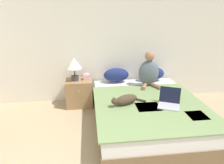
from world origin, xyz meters
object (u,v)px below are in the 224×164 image
at_px(pillow_near, 116,75).
at_px(cat_tabby, 125,100).
at_px(pillow_far, 152,74).
at_px(person_sitting, 149,72).
at_px(table_lamp, 74,65).
at_px(bed, 146,112).
at_px(laptop_open, 169,102).
at_px(tissue_box, 86,77).
at_px(nightstand, 79,93).

relative_size(pillow_near, cat_tabby, 0.89).
xyz_separation_m(pillow_far, person_sitting, (-0.16, -0.29, 0.14)).
relative_size(pillow_near, table_lamp, 1.13).
bearing_deg(bed, person_sitting, 71.52).
height_order(laptop_open, table_lamp, table_lamp).
xyz_separation_m(pillow_far, cat_tabby, (-0.76, -1.07, -0.06)).
relative_size(pillow_near, laptop_open, 1.25).
xyz_separation_m(bed, pillow_far, (0.38, 0.93, 0.37)).
bearing_deg(cat_tabby, person_sitting, -149.61).
distance_m(pillow_far, tissue_box, 1.36).
bearing_deg(bed, nightstand, 142.75).
height_order(pillow_far, cat_tabby, pillow_far).
bearing_deg(nightstand, tissue_box, 7.86).
xyz_separation_m(pillow_far, laptop_open, (-0.10, -1.19, -0.09)).
relative_size(pillow_near, tissue_box, 3.68).
distance_m(table_lamp, tissue_box, 0.35).
relative_size(bed, tissue_box, 15.35).
relative_size(cat_tabby, tissue_box, 4.14).
bearing_deg(pillow_near, nightstand, -175.31).
relative_size(cat_tabby, table_lamp, 1.27).
bearing_deg(table_lamp, nightstand, 2.99).
bearing_deg(laptop_open, cat_tabby, -165.31).
bearing_deg(pillow_near, laptop_open, -61.27).
height_order(laptop_open, tissue_box, laptop_open).
bearing_deg(table_lamp, pillow_near, 4.55).
distance_m(pillow_far, table_lamp, 1.61).
xyz_separation_m(nightstand, table_lamp, (-0.07, -0.00, 0.59)).
height_order(pillow_far, nightstand, pillow_far).
bearing_deg(nightstand, bed, -37.25).
bearing_deg(tissue_box, pillow_far, 1.73).
height_order(bed, laptop_open, laptop_open).
height_order(bed, cat_tabby, cat_tabby).
bearing_deg(bed, cat_tabby, -159.45).
distance_m(person_sitting, table_lamp, 1.44).
height_order(pillow_near, cat_tabby, pillow_near).
bearing_deg(laptop_open, person_sitting, 119.00).
distance_m(laptop_open, tissue_box, 1.71).
relative_size(nightstand, table_lamp, 1.19).
bearing_deg(bed, pillow_near, 112.11).
xyz_separation_m(cat_tabby, laptop_open, (0.66, -0.12, -0.02)).
distance_m(bed, person_sitting, 0.84).
distance_m(pillow_far, cat_tabby, 1.32).
bearing_deg(nightstand, pillow_near, 4.69).
bearing_deg(nightstand, person_sitting, -9.63).
relative_size(pillow_far, person_sitting, 0.76).
relative_size(bed, table_lamp, 4.71).
relative_size(pillow_far, laptop_open, 1.25).
xyz_separation_m(cat_tabby, table_lamp, (-0.82, 1.01, 0.32)).
xyz_separation_m(pillow_near, nightstand, (-0.76, -0.06, -0.33)).
bearing_deg(tissue_box, cat_tabby, -59.99).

